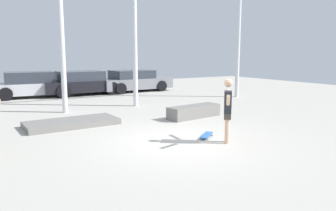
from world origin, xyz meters
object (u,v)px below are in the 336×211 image
at_px(parked_car_silver, 32,85).
at_px(parked_car_grey, 134,81).
at_px(skateboard, 207,135).
at_px(manual_pad, 72,123).
at_px(skateboarder, 228,107).
at_px(grind_box, 194,112).
at_px(parked_car_black, 83,83).

relative_size(parked_car_silver, parked_car_grey, 0.98).
distance_m(skateboard, parked_car_grey, 11.42).
bearing_deg(manual_pad, parked_car_grey, 52.77).
distance_m(skateboarder, skateboard, 1.12).
height_order(grind_box, parked_car_black, parked_car_black).
bearing_deg(parked_car_black, skateboard, -89.81).
relative_size(skateboard, parked_car_grey, 0.16).
bearing_deg(skateboarder, grind_box, 19.66).
distance_m(skateboarder, parked_car_silver, 12.32).
bearing_deg(manual_pad, skateboarder, -54.75).
distance_m(skateboard, manual_pad, 4.36).
bearing_deg(parked_car_silver, parked_car_grey, 1.02).
distance_m(parked_car_black, parked_car_grey, 3.13).
distance_m(grind_box, parked_car_black, 8.69).
relative_size(skateboarder, skateboard, 2.31).
height_order(manual_pad, parked_car_grey, parked_car_grey).
xyz_separation_m(parked_car_silver, parked_car_black, (2.59, -0.30, 0.00)).
height_order(skateboarder, skateboard, skateboarder).
relative_size(grind_box, parked_car_silver, 0.47).
xyz_separation_m(skateboarder, skateboard, (-0.11, 0.70, -0.87)).
xyz_separation_m(parked_car_silver, parked_car_grey, (5.71, -0.31, -0.02)).
xyz_separation_m(skateboard, parked_car_black, (-0.10, 11.00, 0.58)).
bearing_deg(parked_car_silver, skateboard, -72.52).
relative_size(manual_pad, parked_car_silver, 0.65).
relative_size(skateboarder, parked_car_silver, 0.38).
height_order(parked_car_silver, parked_car_black, parked_car_silver).
xyz_separation_m(skateboarder, parked_car_black, (-0.21, 11.70, -0.29)).
bearing_deg(parked_car_grey, grind_box, -103.88).
xyz_separation_m(grind_box, parked_car_grey, (1.70, 8.55, 0.40)).
relative_size(skateboarder, parked_car_grey, 0.37).
height_order(grind_box, parked_car_silver, parked_car_silver).
height_order(manual_pad, parked_car_silver, parked_car_silver).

